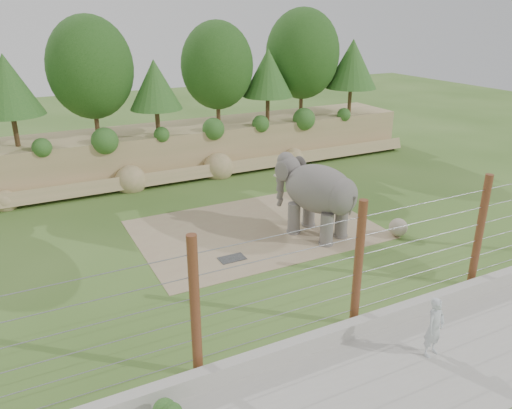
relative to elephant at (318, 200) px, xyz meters
name	(u,v)px	position (x,y,z in m)	size (l,w,h in m)	color
ground	(280,261)	(-2.54, -1.35, -1.59)	(90.00, 90.00, 0.00)	#3D6322
back_embankment	(180,103)	(-1.96, 11.33, 2.37)	(30.00, 5.52, 8.77)	tan
dirt_patch	(256,229)	(-2.04, 1.65, -1.58)	(10.00, 7.00, 0.02)	tan
drain_grate	(232,258)	(-4.10, -0.38, -1.56)	(1.00, 0.60, 0.03)	#262628
elephant	(318,200)	(0.00, 0.00, 0.00)	(1.68, 3.93, 3.18)	slate
stone_ball	(398,227)	(2.94, -1.65, -1.19)	(0.76, 0.76, 0.76)	gray
retaining_wall	(364,325)	(-2.54, -6.35, -1.34)	(26.00, 0.35, 0.50)	#B5B1A7
walkway	(412,373)	(-2.54, -8.35, -1.59)	(26.00, 4.00, 0.01)	#B5B1A7
barrier_fence	(358,265)	(-2.54, -5.85, 0.41)	(20.26, 0.26, 4.00)	#5A291B
zookeeper	(435,327)	(-1.54, -7.99, -0.71)	(0.64, 0.42, 1.74)	#B4B8BE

